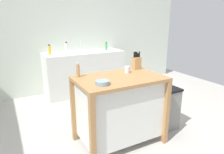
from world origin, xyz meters
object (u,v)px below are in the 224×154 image
Objects in this scene: knife_block at (136,63)px; bottle_dish_soap at (106,46)px; kitchen_island at (119,107)px; pepper_grinder at (78,70)px; sink_faucet at (82,46)px; bottle_spray_cleaner at (49,50)px; bottle_hand_soap at (66,48)px; bowl_ceramic_small at (102,83)px; trash_bin at (166,108)px; drinking_cup at (127,69)px.

knife_block reaches higher than bottle_dish_soap.
bottle_dish_soap is at bearing 67.49° from kitchen_island.
kitchen_island is at bearing -112.51° from bottle_dish_soap.
pepper_grinder reaches higher than kitchen_island.
knife_block is (0.42, 0.25, 0.49)m from kitchen_island.
bottle_dish_soap is at bearing -10.17° from sink_faucet.
sink_faucet is 0.74m from bottle_spray_cleaner.
bottle_hand_soap reaches higher than kitchen_island.
bottle_dish_soap is at bearing 54.06° from pepper_grinder.
kitchen_island is 0.56m from bowl_ceramic_small.
bowl_ceramic_small is at bearing -117.82° from bottle_dish_soap.
bowl_ceramic_small is 1.27m from trash_bin.
bowl_ceramic_small is 0.86× the size of pepper_grinder.
bottle_spray_cleaner is at bearing -167.82° from sink_faucet.
knife_block is at bearing -86.01° from sink_faucet.
bottle_hand_soap is (-0.86, 2.07, 0.70)m from trash_bin.
bottle_hand_soap is at bearing 8.37° from bottle_spray_cleaner.
bottle_spray_cleaner is at bearing 121.04° from trash_bin.
bottle_spray_cleaner is at bearing -177.46° from bottle_dish_soap.
drinking_cup is (0.51, 0.30, 0.02)m from bowl_ceramic_small.
bottle_hand_soap is at bearing -164.22° from sink_faucet.
sink_faucet is at bearing 12.18° from bottle_spray_cleaner.
bottle_hand_soap is at bearing 78.08° from pepper_grinder.
bottle_spray_cleaner is (-1.21, 2.01, 0.69)m from trash_bin.
knife_block reaches higher than trash_bin.
bowl_ceramic_small is 2.39m from sink_faucet.
drinking_cup is 1.92m from bottle_hand_soap.
knife_block reaches higher than kitchen_island.
drinking_cup is 0.66m from pepper_grinder.
knife_block is 0.86m from bowl_ceramic_small.
bowl_ceramic_small is at bearing -149.65° from drinking_cup.
knife_block is 1.42× the size of bottle_dish_soap.
sink_faucet is at bearing 68.52° from pepper_grinder.
knife_block is 2.79× the size of drinking_cup.
trash_bin is (0.36, -0.28, -0.68)m from knife_block.
pepper_grinder is 1.82m from bottle_hand_soap.
pepper_grinder is 1.43m from trash_bin.
bowl_ceramic_small is at bearing -104.87° from sink_faucet.
bottle_hand_soap is at bearing 83.61° from bowl_ceramic_small.
bowl_ceramic_small is 0.60m from drinking_cup.
bottle_spray_cleaner is 0.36m from bottle_hand_soap.
bowl_ceramic_small reaches higher than trash_bin.
trash_bin is at bearing -67.47° from bottle_hand_soap.
knife_block reaches higher than bottle_spray_cleaner.
kitchen_island is 5.30× the size of bottle_spray_cleaner.
sink_faucet is at bearing 169.83° from bottle_dish_soap.
sink_faucet is at bearing 15.78° from bottle_hand_soap.
kitchen_island is 2.22m from sink_faucet.
sink_faucet is 0.38m from bottle_hand_soap.
pepper_grinder reaches higher than trash_bin.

